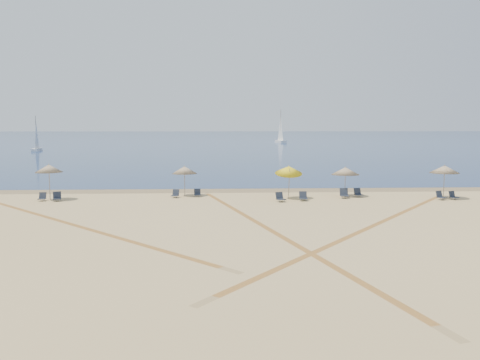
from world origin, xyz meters
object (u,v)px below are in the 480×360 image
object	(u,v)px
chair_11	(453,196)
umbrella_2	(185,170)
chair_10	(440,196)
chair_9	(358,193)
umbrella_3	(289,170)
chair_7	(303,197)
sailboat_1	(37,140)
chair_6	(280,198)
sailboat_0	(281,133)
chair_5	(197,193)
chair_8	(344,194)
umbrella_5	(445,169)
umbrella_4	(345,171)
umbrella_1	(49,168)
chair_4	(175,194)
chair_2	(42,197)
chair_3	(57,197)

from	to	relation	value
chair_11	umbrella_2	bearing A→B (deg)	152.14
umbrella_2	chair_10	world-z (taller)	umbrella_2
chair_9	umbrella_3	bearing A→B (deg)	176.82
chair_7	sailboat_1	world-z (taller)	sailboat_1
umbrella_2	chair_11	size ratio (longest dim) A/B	3.20
chair_6	sailboat_0	xyz separation A→B (m)	(15.05, 117.05, 2.77)
chair_5	sailboat_1	bearing A→B (deg)	113.48
chair_8	sailboat_1	world-z (taller)	sailboat_1
sailboat_1	umbrella_5	bearing A→B (deg)	-59.46
umbrella_4	chair_5	distance (m)	11.29
chair_6	chair_9	size ratio (longest dim) A/B	1.11
umbrella_2	sailboat_0	size ratio (longest dim) A/B	0.23
umbrella_1	sailboat_0	bearing A→B (deg)	74.72
chair_4	chair_6	bearing A→B (deg)	-3.55
umbrella_3	chair_8	xyz separation A→B (m)	(4.16, 0.11, -1.81)
chair_2	chair_10	size ratio (longest dim) A/B	0.78
chair_7	chair_2	bearing A→B (deg)	178.71
chair_2	chair_3	distance (m)	1.11
umbrella_1	chair_8	world-z (taller)	umbrella_1
umbrella_2	chair_9	xyz separation A→B (m)	(13.07, -1.12, -1.69)
chair_5	chair_10	world-z (taller)	chair_10
chair_6	sailboat_0	world-z (taller)	sailboat_0
chair_4	chair_11	distance (m)	20.31
umbrella_2	umbrella_5	distance (m)	19.24
umbrella_2	chair_3	world-z (taller)	umbrella_2
chair_2	umbrella_5	bearing A→B (deg)	-3.16
umbrella_4	chair_2	world-z (taller)	umbrella_4
umbrella_4	chair_7	xyz separation A→B (m)	(-3.54, -2.04, -1.64)
umbrella_5	sailboat_0	world-z (taller)	sailboat_0
chair_6	chair_9	bearing A→B (deg)	-2.59
umbrella_5	chair_4	bearing A→B (deg)	176.12
chair_8	sailboat_0	size ratio (longest dim) A/B	0.07
umbrella_2	chair_6	distance (m)	7.81
umbrella_5	chair_4	size ratio (longest dim) A/B	3.65
umbrella_5	chair_5	bearing A→B (deg)	174.53
chair_9	sailboat_1	xyz separation A→B (m)	(-48.27, 69.26, 1.93)
chair_7	sailboat_0	world-z (taller)	sailboat_0
chair_5	chair_8	xyz separation A→B (m)	(10.88, -1.24, 0.06)
chair_7	chair_9	xyz separation A→B (m)	(4.46, 1.74, -0.00)
chair_2	chair_8	distance (m)	21.84
umbrella_3	chair_9	size ratio (longest dim) A/B	3.64
umbrella_5	umbrella_3	bearing A→B (deg)	178.07
sailboat_0	sailboat_1	xyz separation A→B (m)	(-57.15, -45.69, -0.84)
chair_5	sailboat_0	xyz separation A→B (m)	(20.98, 114.32, 2.80)
chair_5	chair_11	world-z (taller)	chair_11
umbrella_5	chair_8	bearing A→B (deg)	176.11
umbrella_2	sailboat_1	distance (m)	76.69
umbrella_4	chair_3	xyz separation A→B (m)	(-21.04, -1.41, -1.63)
umbrella_1	umbrella_3	xyz separation A→B (m)	(17.27, -0.22, -0.15)
umbrella_4	chair_10	bearing A→B (deg)	-17.55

